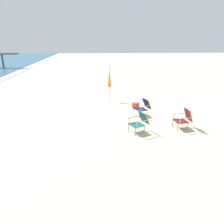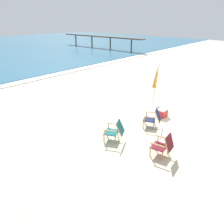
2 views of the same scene
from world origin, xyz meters
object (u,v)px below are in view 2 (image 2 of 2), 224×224
beach_chair_front_left (115,130)px  umbrella_furled_orange (156,77)px  beach_chair_far_center (164,145)px  cooler_box (162,113)px  beach_chair_back_right (153,118)px

beach_chair_front_left → umbrella_furled_orange: umbrella_furled_orange is taller
beach_chair_far_center → umbrella_furled_orange: 5.29m
beach_chair_far_center → umbrella_furled_orange: (4.34, 2.87, 0.95)m
beach_chair_far_center → umbrella_furled_orange: size_ratio=0.39×
cooler_box → umbrella_furled_orange: bearing=41.3°
beach_chair_far_center → cooler_box: size_ratio=1.68×
beach_chair_back_right → umbrella_furled_orange: (2.69, 1.51, 0.95)m
beach_chair_back_right → umbrella_furled_orange: 3.23m
cooler_box → beach_chair_front_left: bearing=174.0°
beach_chair_front_left → cooler_box: 3.11m
beach_chair_back_right → cooler_box: bearing=9.0°
beach_chair_back_right → umbrella_furled_orange: size_ratio=0.42×
beach_chair_far_center → cooler_box: 3.25m
beach_chair_back_right → umbrella_furled_orange: umbrella_furled_orange is taller
beach_chair_front_left → cooler_box: (3.08, -0.32, -0.23)m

